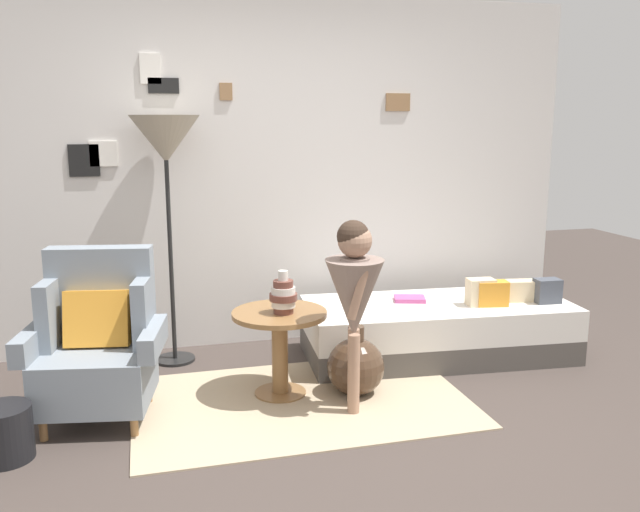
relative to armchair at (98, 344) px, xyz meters
name	(u,v)px	position (x,y,z in m)	size (l,w,h in m)	color
ground_plane	(339,454)	(1.20, -0.80, -0.44)	(12.00, 12.00, 0.00)	#423833
gallery_wall	(266,173)	(1.20, 1.15, 0.86)	(4.80, 0.12, 2.60)	silver
rug	(301,402)	(1.16, -0.12, -0.43)	(2.00, 1.29, 0.01)	tan
armchair	(98,344)	(0.00, 0.00, 0.00)	(0.83, 0.68, 0.97)	#9E7042
daybed	(437,329)	(2.31, 0.43, -0.24)	(1.96, 0.95, 0.40)	#4C4742
pillow_head	(547,291)	(3.07, 0.23, 0.05)	(0.18, 0.12, 0.17)	#474C56
pillow_mid	(521,291)	(2.92, 0.33, 0.04)	(0.21, 0.12, 0.15)	beige
pillow_back	(492,293)	(2.65, 0.27, 0.05)	(0.22, 0.12, 0.18)	orange
pillow_extra	(481,292)	(2.57, 0.29, 0.06)	(0.19, 0.12, 0.19)	beige
side_table	(280,335)	(1.06, 0.03, -0.05)	(0.59, 0.59, 0.54)	olive
vase_striped	(283,296)	(1.08, -0.02, 0.21)	(0.17, 0.17, 0.26)	brown
floor_lamp	(166,146)	(0.46, 0.81, 1.08)	(0.47, 0.47, 1.72)	black
person_child	(354,291)	(1.44, -0.31, 0.29)	(0.34, 0.34, 1.14)	#A37A60
book_on_daybed	(410,299)	(2.13, 0.53, -0.02)	(0.22, 0.16, 0.03)	#C15090
demijohn_near	(356,366)	(1.52, -0.09, -0.25)	(0.36, 0.36, 0.45)	#473323
magazine_basket	(4,433)	(-0.45, -0.41, -0.30)	(0.28, 0.28, 0.28)	black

